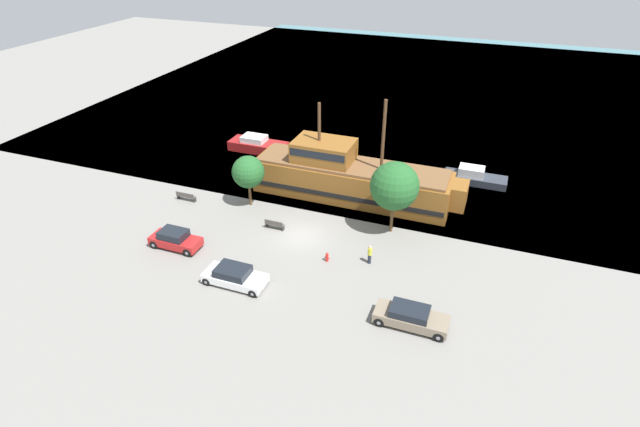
% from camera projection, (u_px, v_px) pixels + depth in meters
% --- Properties ---
extents(ground_plane, '(160.00, 160.00, 0.00)m').
position_uv_depth(ground_plane, '(301.00, 236.00, 41.20)').
color(ground_plane, gray).
extents(water_surface, '(80.00, 80.00, 0.00)m').
position_uv_depth(water_surface, '(411.00, 88.00, 76.52)').
color(water_surface, teal).
rests_on(water_surface, ground).
extents(pirate_ship, '(19.47, 4.63, 9.67)m').
position_uv_depth(pirate_ship, '(350.00, 177.00, 46.00)').
color(pirate_ship, brown).
rests_on(pirate_ship, water_surface).
extents(moored_boat_dockside, '(6.55, 2.45, 1.68)m').
position_uv_depth(moored_boat_dockside, '(258.00, 145.00, 55.78)').
color(moored_boat_dockside, maroon).
rests_on(moored_boat_dockside, water_surface).
extents(moored_boat_outer, '(6.03, 2.09, 1.58)m').
position_uv_depth(moored_boat_outer, '(474.00, 177.00, 49.15)').
color(moored_boat_outer, '#2D333D').
rests_on(moored_boat_outer, water_surface).
extents(parked_car_curb_front, '(4.55, 1.99, 1.36)m').
position_uv_depth(parked_car_curb_front, '(234.00, 276.00, 35.51)').
color(parked_car_curb_front, white).
rests_on(parked_car_curb_front, ground_plane).
extents(parked_car_curb_mid, '(4.73, 1.83, 1.40)m').
position_uv_depth(parked_car_curb_mid, '(411.00, 317.00, 31.85)').
color(parked_car_curb_mid, '#7F705B').
rests_on(parked_car_curb_mid, ground_plane).
extents(parked_car_curb_rear, '(4.08, 1.78, 1.51)m').
position_uv_depth(parked_car_curb_rear, '(175.00, 239.00, 39.40)').
color(parked_car_curb_rear, '#B21E1E').
rests_on(parked_car_curb_rear, ground_plane).
extents(fire_hydrant, '(0.42, 0.25, 0.76)m').
position_uv_depth(fire_hydrant, '(327.00, 257.00, 37.96)').
color(fire_hydrant, red).
rests_on(fire_hydrant, ground_plane).
extents(bench_promenade_east, '(1.65, 0.45, 0.85)m').
position_uv_depth(bench_promenade_east, '(274.00, 224.00, 41.87)').
color(bench_promenade_east, '#4C4742').
rests_on(bench_promenade_east, ground_plane).
extents(bench_promenade_west, '(1.88, 0.45, 0.85)m').
position_uv_depth(bench_promenade_west, '(186.00, 196.00, 46.05)').
color(bench_promenade_west, '#4C4742').
rests_on(bench_promenade_west, ground_plane).
extents(pedestrian_walking_near, '(0.32, 0.32, 1.57)m').
position_uv_depth(pedestrian_walking_near, '(370.00, 254.00, 37.57)').
color(pedestrian_walking_near, '#232838').
rests_on(pedestrian_walking_near, ground_plane).
extents(tree_row_east, '(2.89, 2.89, 4.76)m').
position_uv_depth(tree_row_east, '(248.00, 172.00, 43.92)').
color(tree_row_east, brown).
rests_on(tree_row_east, ground_plane).
extents(tree_row_mideast, '(3.95, 3.95, 6.25)m').
position_uv_depth(tree_row_mideast, '(395.00, 186.00, 39.61)').
color(tree_row_mideast, brown).
rests_on(tree_row_mideast, ground_plane).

